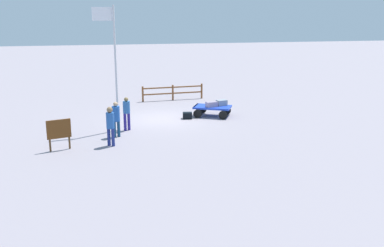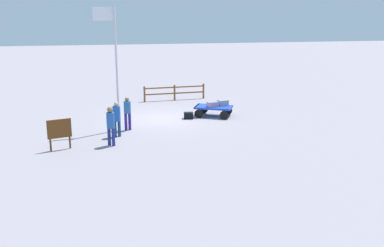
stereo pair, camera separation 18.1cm
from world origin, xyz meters
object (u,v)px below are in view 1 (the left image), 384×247
at_px(worker_supervisor, 110,123).
at_px(signboard, 59,131).
at_px(flagpole, 113,58).
at_px(suitcase_navy, 187,116).
at_px(luggage_cart, 212,109).
at_px(worker_lead, 116,117).
at_px(worker_trailing, 127,111).
at_px(suitcase_dark, 222,103).
at_px(suitcase_olive, 212,104).

xyz_separation_m(worker_supervisor, signboard, (2.12, 0.12, -0.18)).
bearing_deg(flagpole, signboard, 47.38).
xyz_separation_m(suitcase_navy, worker_supervisor, (4.31, 4.21, 0.84)).
height_order(luggage_cart, signboard, signboard).
height_order(worker_lead, worker_trailing, worker_lead).
bearing_deg(flagpole, suitcase_dark, -161.83).
distance_m(suitcase_navy, flagpole, 5.45).
bearing_deg(suitcase_dark, signboard, 28.82).
bearing_deg(suitcase_olive, worker_lead, 28.63).
height_order(suitcase_dark, worker_supervisor, worker_supervisor).
xyz_separation_m(worker_supervisor, flagpole, (-0.36, -2.57, 2.54)).
distance_m(suitcase_dark, worker_lead, 6.79).
xyz_separation_m(luggage_cart, suitcase_dark, (-0.56, -0.05, 0.29)).
xyz_separation_m(suitcase_navy, worker_trailing, (3.41, 1.73, 0.79)).
bearing_deg(suitcase_dark, worker_lead, 27.60).
bearing_deg(suitcase_olive, suitcase_dark, -161.88).
xyz_separation_m(suitcase_olive, worker_supervisor, (5.70, 4.33, 0.30)).
bearing_deg(worker_trailing, worker_lead, 62.25).
distance_m(suitcase_olive, worker_supervisor, 7.16).
bearing_deg(worker_trailing, suitcase_olive, -158.99).
distance_m(luggage_cart, worker_lead, 6.28).
bearing_deg(suitcase_navy, luggage_cart, -169.35).
bearing_deg(worker_trailing, luggage_cart, -157.68).
relative_size(worker_supervisor, flagpole, 0.29).
relative_size(suitcase_navy, flagpole, 0.09).
height_order(luggage_cart, flagpole, flagpole).
xyz_separation_m(worker_trailing, worker_supervisor, (0.90, 2.48, 0.05)).
relative_size(worker_trailing, flagpole, 0.28).
distance_m(suitcase_navy, worker_lead, 4.94).
height_order(worker_trailing, flagpole, flagpole).
bearing_deg(signboard, suitcase_navy, -146.05).
bearing_deg(luggage_cart, worker_trailing, 22.32).
height_order(suitcase_olive, worker_lead, worker_lead).
relative_size(worker_lead, worker_supervisor, 0.96).
height_order(suitcase_olive, worker_trailing, worker_trailing).
xyz_separation_m(worker_lead, worker_supervisor, (0.33, 1.39, 0.05)).
relative_size(suitcase_olive, worker_supervisor, 0.39).
bearing_deg(suitcase_navy, suitcase_olive, -175.13).
distance_m(suitcase_olive, worker_trailing, 5.15).
bearing_deg(signboard, luggage_cart, -149.75).
height_order(suitcase_dark, suitcase_navy, suitcase_dark).
relative_size(luggage_cart, suitcase_navy, 4.12).
relative_size(luggage_cart, flagpole, 0.39).
distance_m(luggage_cart, suitcase_olive, 0.32).
bearing_deg(suitcase_navy, signboard, 33.95).
relative_size(suitcase_olive, worker_lead, 0.41).
bearing_deg(worker_trailing, signboard, 40.76).
relative_size(suitcase_navy, worker_lead, 0.34).
height_order(suitcase_olive, suitcase_navy, suitcase_olive).
distance_m(worker_trailing, worker_supervisor, 2.64).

